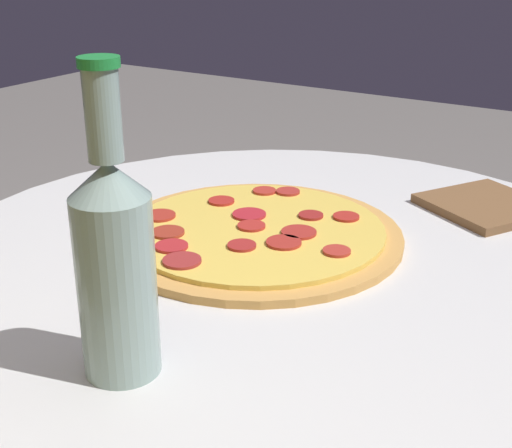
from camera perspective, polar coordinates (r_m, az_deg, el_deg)
table at (r=0.93m, az=2.26°, el=-11.45°), size 0.89×0.89×0.70m
pizza at (r=0.89m, az=-0.03°, el=-0.72°), size 0.37×0.37×0.02m
beer_bottle at (r=0.60m, az=-11.31°, el=-2.85°), size 0.07×0.07×0.27m
pizza_paddle at (r=1.05m, az=18.75°, el=1.60°), size 0.20×0.26×0.02m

